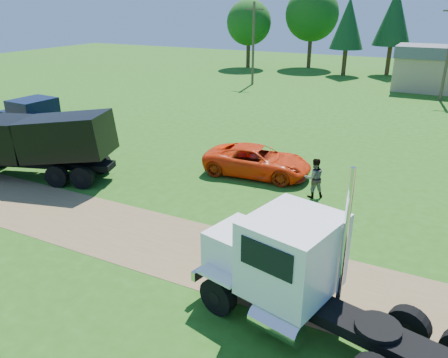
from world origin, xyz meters
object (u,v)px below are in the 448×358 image
at_px(navy_truck, 42,124).
at_px(spectator_a, 232,264).
at_px(black_dump_truck, 41,142).
at_px(orange_pickup, 257,161).
at_px(white_semi_tractor, 293,271).

bearing_deg(navy_truck, spectator_a, -20.78).
relative_size(black_dump_truck, orange_pickup, 1.48).
height_order(black_dump_truck, spectator_a, black_dump_truck).
height_order(white_semi_tractor, navy_truck, white_semi_tractor).
bearing_deg(white_semi_tractor, black_dump_truck, 175.77).
height_order(navy_truck, spectator_a, navy_truck).
height_order(black_dump_truck, orange_pickup, black_dump_truck).
bearing_deg(navy_truck, white_semi_tractor, -20.18).
distance_m(navy_truck, orange_pickup, 14.40).
xyz_separation_m(navy_truck, orange_pickup, (14.25, 1.90, -0.81)).
relative_size(orange_pickup, spectator_a, 3.71).
relative_size(white_semi_tractor, navy_truck, 1.14).
bearing_deg(white_semi_tractor, orange_pickup, 131.09).
bearing_deg(navy_truck, black_dump_truck, -38.67).
distance_m(orange_pickup, spectator_a, 10.29).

